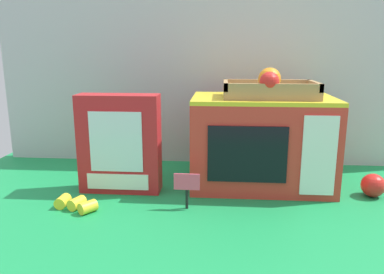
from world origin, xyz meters
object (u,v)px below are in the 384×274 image
loose_toy_apple (373,185)px  loose_toy_banana (76,204)px  price_sign (187,186)px  cookie_set_box (120,144)px  toy_microwave (261,142)px  food_groups_crate (270,89)px

loose_toy_apple → loose_toy_banana: bearing=-169.1°
price_sign → cookie_set_box: bearing=150.4°
toy_microwave → loose_toy_apple: (0.32, -0.07, -0.11)m
cookie_set_box → price_sign: bearing=-29.6°
loose_toy_banana → loose_toy_apple: (0.84, 0.16, 0.02)m
toy_microwave → cookie_set_box: (-0.43, -0.08, 0.01)m
toy_microwave → loose_toy_apple: toy_microwave is taller
price_sign → loose_toy_banana: bearing=-174.4°
toy_microwave → loose_toy_apple: size_ratio=6.21×
toy_microwave → loose_toy_apple: bearing=-12.6°
toy_microwave → loose_toy_banana: (-0.52, -0.23, -0.13)m
food_groups_crate → cookie_set_box: 0.48m
toy_microwave → price_sign: toy_microwave is taller
food_groups_crate → price_sign: (-0.23, -0.18, -0.24)m
price_sign → loose_toy_apple: 0.55m
toy_microwave → price_sign: 0.31m
loose_toy_banana → price_sign: bearing=5.6°
price_sign → loose_toy_banana: price_sign is taller
price_sign → loose_toy_apple: bearing=13.7°
food_groups_crate → loose_toy_apple: food_groups_crate is taller
loose_toy_banana → loose_toy_apple: size_ratio=1.81×
toy_microwave → food_groups_crate: food_groups_crate is taller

